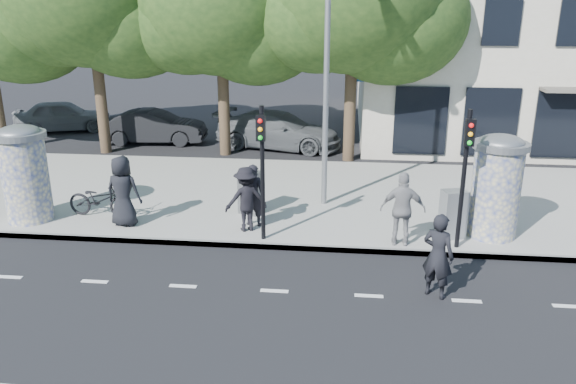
# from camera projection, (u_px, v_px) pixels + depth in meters

# --- Properties ---
(ground) EXTENTS (120.00, 120.00, 0.00)m
(ground) POSITION_uv_depth(u_px,v_px,m) (265.00, 327.00, 10.64)
(ground) COLOR black
(ground) RESTS_ON ground
(sidewalk) EXTENTS (40.00, 8.00, 0.15)m
(sidewalk) POSITION_uv_depth(u_px,v_px,m) (300.00, 196.00, 17.69)
(sidewalk) COLOR gray
(sidewalk) RESTS_ON ground
(curb) EXTENTS (40.00, 0.10, 0.16)m
(curb) POSITION_uv_depth(u_px,v_px,m) (286.00, 247.00, 13.97)
(curb) COLOR slate
(curb) RESTS_ON ground
(lane_dash_far) EXTENTS (32.00, 0.12, 0.01)m
(lane_dash_far) POSITION_uv_depth(u_px,v_px,m) (274.00, 291.00, 11.96)
(lane_dash_far) COLOR silver
(lane_dash_far) RESTS_ON ground
(ad_column_left) EXTENTS (1.36, 1.36, 2.65)m
(ad_column_left) POSITION_uv_depth(u_px,v_px,m) (25.00, 171.00, 15.13)
(ad_column_left) COLOR beige
(ad_column_left) RESTS_ON sidewalk
(ad_column_right) EXTENTS (1.36, 1.36, 2.65)m
(ad_column_right) POSITION_uv_depth(u_px,v_px,m) (496.00, 184.00, 14.06)
(ad_column_right) COLOR beige
(ad_column_right) RESTS_ON sidewalk
(traffic_pole_near) EXTENTS (0.22, 0.31, 3.40)m
(traffic_pole_near) POSITION_uv_depth(u_px,v_px,m) (262.00, 160.00, 13.57)
(traffic_pole_near) COLOR black
(traffic_pole_near) RESTS_ON sidewalk
(traffic_pole_far) EXTENTS (0.22, 0.31, 3.40)m
(traffic_pole_far) POSITION_uv_depth(u_px,v_px,m) (465.00, 166.00, 13.09)
(traffic_pole_far) COLOR black
(traffic_pole_far) RESTS_ON sidewalk
(street_lamp) EXTENTS (0.25, 0.93, 8.00)m
(street_lamp) POSITION_uv_depth(u_px,v_px,m) (327.00, 44.00, 15.30)
(street_lamp) COLOR slate
(street_lamp) RESTS_ON sidewalk
(ped_a) EXTENTS (0.98, 0.68, 1.92)m
(ped_a) POSITION_uv_depth(u_px,v_px,m) (123.00, 191.00, 14.88)
(ped_a) COLOR black
(ped_a) RESTS_ON sidewalk
(ped_b) EXTENTS (0.69, 0.52, 1.70)m
(ped_b) POSITION_uv_depth(u_px,v_px,m) (253.00, 195.00, 14.92)
(ped_b) COLOR black
(ped_b) RESTS_ON sidewalk
(ped_d) EXTENTS (1.27, 1.02, 1.72)m
(ped_d) POSITION_uv_depth(u_px,v_px,m) (246.00, 199.00, 14.57)
(ped_d) COLOR black
(ped_d) RESTS_ON sidewalk
(ped_e) EXTENTS (1.12, 0.67, 1.86)m
(ped_e) POSITION_uv_depth(u_px,v_px,m) (403.00, 209.00, 13.64)
(ped_e) COLOR gray
(ped_e) RESTS_ON sidewalk
(man_road) EXTENTS (0.80, 0.73, 1.83)m
(man_road) POSITION_uv_depth(u_px,v_px,m) (438.00, 256.00, 11.49)
(man_road) COLOR black
(man_road) RESTS_ON ground
(bicycle) EXTENTS (0.89, 1.96, 1.00)m
(bicycle) POSITION_uv_depth(u_px,v_px,m) (100.00, 200.00, 15.62)
(bicycle) COLOR black
(bicycle) RESTS_ON sidewalk
(cabinet_left) EXTENTS (0.71, 0.62, 1.24)m
(cabinet_left) POSITION_uv_depth(u_px,v_px,m) (250.00, 192.00, 15.85)
(cabinet_left) COLOR #5B5E60
(cabinet_left) RESTS_ON sidewalk
(cabinet_right) EXTENTS (0.70, 0.60, 1.25)m
(cabinet_right) POSITION_uv_depth(u_px,v_px,m) (453.00, 214.00, 14.18)
(cabinet_right) COLOR gray
(cabinet_right) RESTS_ON sidewalk
(car_left) EXTENTS (3.15, 4.74, 1.50)m
(car_left) POSITION_uv_depth(u_px,v_px,m) (63.00, 116.00, 26.99)
(car_left) COLOR slate
(car_left) RESTS_ON ground
(car_mid) EXTENTS (1.90, 4.55, 1.46)m
(car_mid) POSITION_uv_depth(u_px,v_px,m) (154.00, 127.00, 24.59)
(car_mid) COLOR black
(car_mid) RESTS_ON ground
(car_right) EXTENTS (3.28, 5.67, 1.54)m
(car_right) POSITION_uv_depth(u_px,v_px,m) (278.00, 130.00, 23.76)
(car_right) COLOR #4E5255
(car_right) RESTS_ON ground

